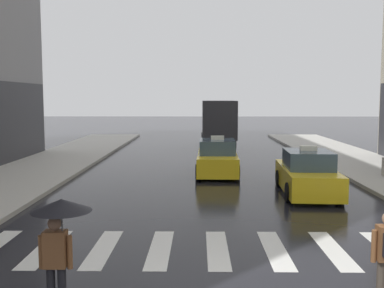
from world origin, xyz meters
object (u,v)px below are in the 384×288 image
(pedestrian_with_umbrella, at_px, (59,225))
(taxi_second, at_px, (217,159))
(taxi_lead, at_px, (307,175))
(box_truck, at_px, (218,122))

(pedestrian_with_umbrella, bearing_deg, taxi_second, 77.46)
(taxi_lead, height_order, taxi_second, same)
(taxi_second, distance_m, box_truck, 11.03)
(taxi_lead, height_order, box_truck, box_truck)
(taxi_lead, xyz_separation_m, box_truck, (-2.66, 15.31, 1.13))
(taxi_lead, distance_m, pedestrian_with_umbrella, 11.44)
(taxi_lead, distance_m, box_truck, 15.58)
(box_truck, bearing_deg, taxi_lead, -80.15)
(taxi_lead, relative_size, pedestrian_with_umbrella, 2.38)
(taxi_lead, bearing_deg, pedestrian_with_umbrella, -123.14)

